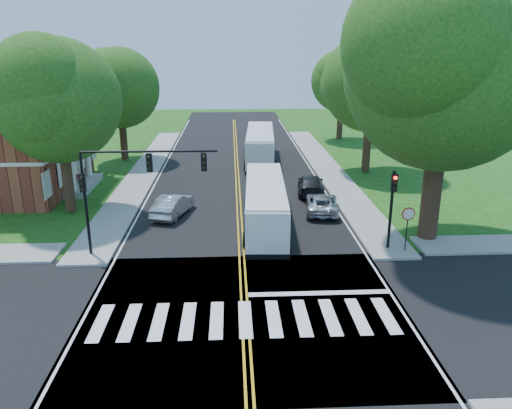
{
  "coord_description": "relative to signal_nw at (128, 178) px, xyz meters",
  "views": [
    {
      "loc": [
        -0.47,
        -18.94,
        11.04
      ],
      "look_at": [
        0.87,
        7.72,
        2.4
      ],
      "focal_mm": 35.0,
      "sensor_mm": 36.0,
      "label": 1
    }
  ],
  "objects": [
    {
      "name": "crosswalk",
      "position": [
        5.86,
        -6.93,
        -4.36
      ],
      "size": [
        12.6,
        3.0,
        0.01
      ],
      "primitive_type": "cube",
      "color": "silver",
      "rests_on": "road"
    },
    {
      "name": "tree_ne_big",
      "position": [
        16.86,
        1.57,
        5.24
      ],
      "size": [
        10.8,
        10.8,
        14.91
      ],
      "color": "#321B14",
      "rests_on": "ground"
    },
    {
      "name": "sidewalk_ne",
      "position": [
        14.16,
        18.57,
        -4.3
      ],
      "size": [
        2.6,
        40.0,
        0.15
      ],
      "primitive_type": "cube",
      "color": "gray",
      "rests_on": "ground"
    },
    {
      "name": "ground",
      "position": [
        5.86,
        -6.43,
        -4.38
      ],
      "size": [
        140.0,
        140.0,
        0.0
      ],
      "primitive_type": "plane",
      "color": "#204511",
      "rests_on": "ground"
    },
    {
      "name": "tree_west_far",
      "position": [
        -5.14,
        23.57,
        2.62
      ],
      "size": [
        7.6,
        7.6,
        10.67
      ],
      "color": "#321B14",
      "rests_on": "ground"
    },
    {
      "name": "edge_line_w",
      "position": [
        -0.94,
        15.57,
        -4.36
      ],
      "size": [
        0.12,
        70.0,
        0.01
      ],
      "primitive_type": "cube",
      "color": "silver",
      "rests_on": "road"
    },
    {
      "name": "road",
      "position": [
        5.86,
        11.57,
        -4.37
      ],
      "size": [
        14.0,
        96.0,
        0.01
      ],
      "primitive_type": "cube",
      "color": "black",
      "rests_on": "ground"
    },
    {
      "name": "signal_nw",
      "position": [
        0.0,
        0.0,
        0.0
      ],
      "size": [
        7.15,
        0.46,
        5.66
      ],
      "color": "black",
      "rests_on": "ground"
    },
    {
      "name": "hatchback",
      "position": [
        1.41,
        6.54,
        -3.65
      ],
      "size": [
        2.67,
        4.63,
        1.44
      ],
      "primitive_type": "imported",
      "rotation": [
        0.0,
        0.0,
        2.86
      ],
      "color": "#AFB2B7",
      "rests_on": "road"
    },
    {
      "name": "tree_east_mid",
      "position": [
        17.36,
        17.57,
        3.48
      ],
      "size": [
        8.4,
        8.4,
        11.93
      ],
      "color": "#321B14",
      "rests_on": "ground"
    },
    {
      "name": "stop_bar",
      "position": [
        9.36,
        -4.83,
        -4.36
      ],
      "size": [
        6.6,
        0.4,
        0.01
      ],
      "primitive_type": "cube",
      "color": "silver",
      "rests_on": "road"
    },
    {
      "name": "center_line",
      "position": [
        5.86,
        15.57,
        -4.36
      ],
      "size": [
        0.36,
        70.0,
        0.01
      ],
      "primitive_type": "cube",
      "color": "gold",
      "rests_on": "road"
    },
    {
      "name": "cross_road",
      "position": [
        5.86,
        -6.43,
        -4.37
      ],
      "size": [
        60.0,
        12.0,
        0.01
      ],
      "primitive_type": "cube",
      "color": "black",
      "rests_on": "ground"
    },
    {
      "name": "stop_sign",
      "position": [
        14.86,
        -0.45,
        -2.35
      ],
      "size": [
        0.76,
        0.08,
        2.53
      ],
      "color": "black",
      "rests_on": "ground"
    },
    {
      "name": "sidewalk_nw",
      "position": [
        -2.44,
        18.57,
        -4.3
      ],
      "size": [
        2.6,
        40.0,
        0.15
      ],
      "primitive_type": "cube",
      "color": "gray",
      "rests_on": "ground"
    },
    {
      "name": "suv",
      "position": [
        11.5,
        6.76,
        -3.73
      ],
      "size": [
        2.73,
        4.81,
        1.27
      ],
      "primitive_type": "imported",
      "rotation": [
        0.0,
        0.0,
        3.0
      ],
      "color": "silver",
      "rests_on": "road"
    },
    {
      "name": "bus_follow",
      "position": [
        8.17,
        22.39,
        -2.75
      ],
      "size": [
        3.41,
        11.98,
        3.06
      ],
      "rotation": [
        0.0,
        0.0,
        3.08
      ],
      "color": "silver",
      "rests_on": "road"
    },
    {
      "name": "dark_sedan",
      "position": [
        11.43,
        11.29,
        -3.66
      ],
      "size": [
        2.56,
        5.07,
        1.41
      ],
      "primitive_type": "imported",
      "rotation": [
        0.0,
        0.0,
        3.02
      ],
      "color": "black",
      "rests_on": "road"
    },
    {
      "name": "edge_line_e",
      "position": [
        12.66,
        15.57,
        -4.36
      ],
      "size": [
        0.12,
        70.0,
        0.01
      ],
      "primitive_type": "cube",
      "color": "silver",
      "rests_on": "road"
    },
    {
      "name": "signal_ne",
      "position": [
        14.06,
        0.01,
        -1.41
      ],
      "size": [
        0.3,
        0.46,
        4.4
      ],
      "color": "black",
      "rests_on": "ground"
    },
    {
      "name": "tree_west_near",
      "position": [
        -5.64,
        7.57,
        3.15
      ],
      "size": [
        8.0,
        8.0,
        11.4
      ],
      "color": "#321B14",
      "rests_on": "ground"
    },
    {
      "name": "bus_lead",
      "position": [
        7.45,
        4.2,
        -2.86
      ],
      "size": [
        3.04,
        11.13,
        2.85
      ],
      "rotation": [
        0.0,
        0.0,
        3.1
      ],
      "color": "silver",
      "rests_on": "road"
    },
    {
      "name": "tree_east_far",
      "position": [
        18.36,
        33.57,
        2.48
      ],
      "size": [
        7.2,
        7.2,
        10.34
      ],
      "color": "#321B14",
      "rests_on": "ground"
    }
  ]
}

